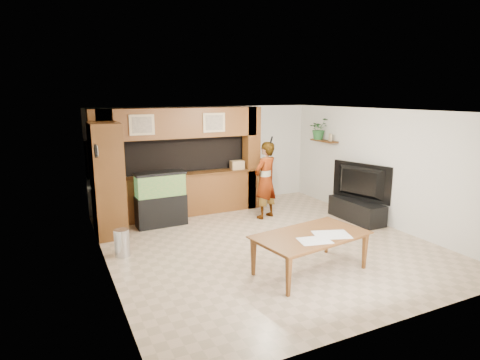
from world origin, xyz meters
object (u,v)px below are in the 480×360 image
pantry_cabinet (107,180)px  person (265,180)px  television (358,182)px  dining_table (312,254)px  aquarium (161,200)px

pantry_cabinet → person: (3.52, -0.38, -0.26)m
television → dining_table: (-2.63, -1.89, -0.58)m
television → dining_table: size_ratio=0.80×
person → dining_table: person is taller
television → pantry_cabinet: bearing=57.8°
aquarium → dining_table: size_ratio=0.65×
television → dining_table: bearing=109.1°
person → dining_table: size_ratio=0.97×
aquarium → person: person is taller
television → aquarium: bearing=52.7°
pantry_cabinet → person: pantry_cabinet is taller
aquarium → television: (4.23, -1.60, 0.31)m
pantry_cabinet → television: (5.35, -1.50, -0.27)m
pantry_cabinet → dining_table: size_ratio=1.25×
pantry_cabinet → aquarium: (1.12, 0.10, -0.57)m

